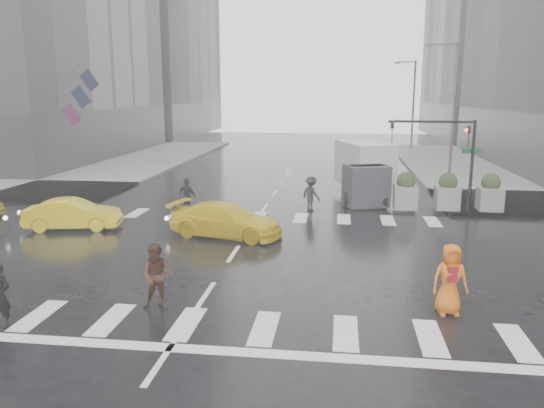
# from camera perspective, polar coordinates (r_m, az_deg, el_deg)

# --- Properties ---
(ground) EXTENTS (120.00, 120.00, 0.00)m
(ground) POSITION_cam_1_polar(r_m,az_deg,el_deg) (19.36, -4.18, -5.38)
(ground) COLOR black
(ground) RESTS_ON ground
(sidewalk_nw) EXTENTS (35.00, 35.00, 0.15)m
(sidewalk_nw) POSITION_cam_1_polar(r_m,az_deg,el_deg) (42.90, -25.59, 3.11)
(sidewalk_nw) COLOR slate
(sidewalk_nw) RESTS_ON ground
(road_markings) EXTENTS (18.00, 48.00, 0.01)m
(road_markings) POSITION_cam_1_polar(r_m,az_deg,el_deg) (19.36, -4.18, -5.36)
(road_markings) COLOR silver
(road_markings) RESTS_ON ground
(traffic_signal_pole) EXTENTS (4.45, 0.42, 4.50)m
(traffic_signal_pole) POSITION_cam_1_polar(r_m,az_deg,el_deg) (26.76, 18.74, 5.84)
(traffic_signal_pole) COLOR black
(traffic_signal_pole) RESTS_ON ground
(street_lamp_near) EXTENTS (2.15, 0.22, 9.00)m
(street_lamp_near) POSITION_cam_1_polar(r_m,az_deg,el_deg) (36.81, 18.80, 10.02)
(street_lamp_near) COLOR #59595B
(street_lamp_near) RESTS_ON ground
(street_lamp_far) EXTENTS (2.15, 0.22, 9.00)m
(street_lamp_far) POSITION_cam_1_polar(r_m,az_deg,el_deg) (56.57, 14.85, 10.67)
(street_lamp_far) COLOR #59595B
(street_lamp_far) RESTS_ON ground
(planter_west) EXTENTS (1.10, 1.10, 1.80)m
(planter_west) POSITION_cam_1_polar(r_m,az_deg,el_deg) (26.93, 14.17, 1.34)
(planter_west) COLOR slate
(planter_west) RESTS_ON ground
(planter_mid) EXTENTS (1.10, 1.10, 1.80)m
(planter_mid) POSITION_cam_1_polar(r_m,az_deg,el_deg) (27.24, 18.35, 1.22)
(planter_mid) COLOR slate
(planter_mid) RESTS_ON ground
(planter_east) EXTENTS (1.10, 1.10, 1.80)m
(planter_east) POSITION_cam_1_polar(r_m,az_deg,el_deg) (27.70, 22.41, 1.09)
(planter_east) COLOR slate
(planter_east) RESTS_ON ground
(flag_cluster) EXTENTS (2.87, 3.06, 4.69)m
(flag_cluster) POSITION_cam_1_polar(r_m,az_deg,el_deg) (41.17, -20.25, 11.01)
(flag_cluster) COLOR #59595B
(flag_cluster) RESTS_ON ground
(pedestrian_brown) EXTENTS (0.97, 0.82, 1.80)m
(pedestrian_brown) POSITION_cam_1_polar(r_m,az_deg,el_deg) (14.68, -12.22, -7.62)
(pedestrian_brown) COLOR #3F2216
(pedestrian_brown) RESTS_ON ground
(pedestrian_orange) EXTENTS (1.01, 0.74, 1.91)m
(pedestrian_orange) POSITION_cam_1_polar(r_m,az_deg,el_deg) (14.73, 18.59, -7.68)
(pedestrian_orange) COLOR orange
(pedestrian_orange) RESTS_ON ground
(pedestrian_far_a) EXTENTS (1.22, 1.02, 1.79)m
(pedestrian_far_a) POSITION_cam_1_polar(r_m,az_deg,el_deg) (25.44, -9.07, 0.76)
(pedestrian_far_a) COLOR black
(pedestrian_far_a) RESTS_ON ground
(pedestrian_far_b) EXTENTS (1.24, 1.20, 1.72)m
(pedestrian_far_b) POSITION_cam_1_polar(r_m,az_deg,el_deg) (26.21, 4.24, 1.12)
(pedestrian_far_b) COLOR black
(pedestrian_far_b) RESTS_ON ground
(taxi_mid) EXTENTS (4.16, 2.14, 1.31)m
(taxi_mid) POSITION_cam_1_polar(r_m,az_deg,el_deg) (24.19, -20.64, -1.03)
(taxi_mid) COLOR yellow
(taxi_mid) RESTS_ON ground
(taxi_rear) EXTENTS (4.46, 2.80, 1.36)m
(taxi_rear) POSITION_cam_1_polar(r_m,az_deg,el_deg) (21.57, -4.97, -1.72)
(taxi_rear) COLOR yellow
(taxi_rear) RESTS_ON ground
(box_truck) EXTENTS (2.16, 5.75, 3.06)m
(box_truck) POSITION_cam_1_polar(r_m,az_deg,el_deg) (29.29, 9.93, 3.63)
(box_truck) COLOR silver
(box_truck) RESTS_ON ground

